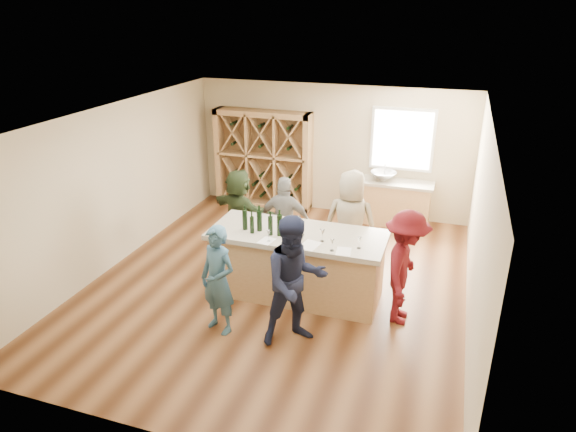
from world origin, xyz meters
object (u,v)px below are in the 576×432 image
(tasting_counter_base, at_px, (297,266))
(wine_bottle_f, at_px, (295,232))
(wine_rack, at_px, (263,160))
(wine_bottle_a, at_px, (245,220))
(wine_bottle_e, at_px, (280,225))
(person_far_mid, at_px, (285,222))
(wine_bottle_b, at_px, (252,225))
(person_far_right, at_px, (350,223))
(person_server, at_px, (405,268))
(person_near_left, at_px, (218,280))
(person_near_right, at_px, (295,281))
(wine_bottle_c, at_px, (259,221))
(wine_bottle_d, at_px, (270,226))
(sink, at_px, (383,176))
(person_far_left, at_px, (240,212))

(tasting_counter_base, xyz_separation_m, wine_bottle_f, (0.05, -0.30, 0.73))
(wine_rack, height_order, wine_bottle_a, wine_rack)
(wine_bottle_e, height_order, person_far_mid, person_far_mid)
(wine_bottle_a, distance_m, wine_bottle_b, 0.18)
(person_far_right, bearing_deg, wine_bottle_f, 64.37)
(person_server, distance_m, person_far_mid, 2.46)
(tasting_counter_base, height_order, wine_bottle_e, wine_bottle_e)
(person_far_right, distance_m, wine_bottle_f, 1.45)
(wine_rack, distance_m, person_near_left, 4.92)
(person_server, bearing_deg, person_near_left, 115.11)
(wine_bottle_a, height_order, wine_bottle_f, wine_bottle_a)
(wine_bottle_a, xyz_separation_m, wine_bottle_b, (0.16, -0.09, -0.03))
(person_near_right, bearing_deg, wine_bottle_c, 95.75)
(wine_bottle_e, bearing_deg, tasting_counter_base, 37.94)
(person_near_right, bearing_deg, wine_bottle_f, 73.11)
(wine_bottle_d, bearing_deg, wine_bottle_c, 156.48)
(wine_bottle_e, distance_m, wine_bottle_f, 0.31)
(wine_bottle_b, height_order, wine_bottle_f, wine_bottle_f)
(sink, xyz_separation_m, person_far_mid, (-1.32, -2.51, -0.20))
(wine_rack, xyz_separation_m, person_far_left, (0.45, -2.41, -0.29))
(wine_bottle_b, distance_m, person_far_right, 1.80)
(person_near_left, relative_size, person_far_mid, 0.98)
(wine_bottle_d, height_order, person_far_right, person_far_right)
(tasting_counter_base, distance_m, person_far_left, 1.84)
(wine_bottle_e, relative_size, person_far_left, 0.21)
(wine_rack, xyz_separation_m, person_near_left, (1.14, -4.77, -0.30))
(wine_bottle_a, bearing_deg, wine_bottle_b, -31.13)
(wine_bottle_b, bearing_deg, wine_bottle_d, 4.92)
(wine_bottle_f, bearing_deg, person_far_right, 65.95)
(person_far_left, bearing_deg, person_far_mid, -167.83)
(person_near_right, bearing_deg, tasting_counter_base, 71.01)
(sink, bearing_deg, person_far_right, -94.19)
(wine_bottle_f, bearing_deg, wine_bottle_d, 167.21)
(wine_bottle_e, relative_size, person_server, 0.19)
(tasting_counter_base, relative_size, person_near_left, 1.62)
(tasting_counter_base, bearing_deg, person_far_mid, 119.27)
(person_far_left, bearing_deg, wine_bottle_d, 152.49)
(wine_bottle_a, xyz_separation_m, wine_bottle_c, (0.23, 0.02, 0.01))
(wine_bottle_a, bearing_deg, person_far_mid, 74.00)
(wine_bottle_d, bearing_deg, person_near_right, -54.22)
(wine_bottle_d, height_order, person_server, person_server)
(wine_bottle_d, distance_m, person_far_mid, 1.20)
(tasting_counter_base, height_order, wine_bottle_b, wine_bottle_b)
(wine_rack, relative_size, person_far_mid, 1.35)
(wine_bottle_a, relative_size, wine_bottle_d, 1.07)
(person_far_left, bearing_deg, wine_bottle_c, 148.44)
(wine_rack, xyz_separation_m, person_far_mid, (1.38, -2.58, -0.28))
(wine_rack, height_order, wine_bottle_b, wine_rack)
(tasting_counter_base, height_order, person_far_left, person_far_left)
(sink, distance_m, wine_bottle_f, 3.81)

